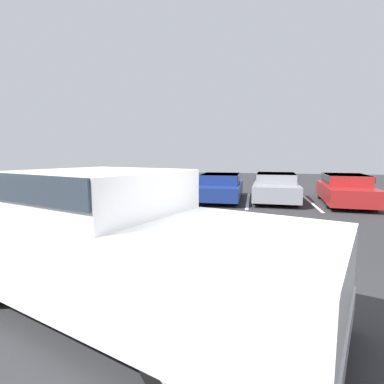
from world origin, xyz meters
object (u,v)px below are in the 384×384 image
pickup_truck (117,241)px  parked_sedan_e (345,188)px  parked_sedan_a (111,183)px  parked_sedan_b (160,185)px  parked_sedan_c (220,186)px  parked_sedan_d (276,186)px

pickup_truck → parked_sedan_e: pickup_truck is taller
parked_sedan_a → parked_sedan_b: size_ratio=1.03×
parked_sedan_c → parked_sedan_d: bearing=96.4°
pickup_truck → parked_sedan_b: 9.91m
parked_sedan_e → parked_sedan_a: bearing=-86.4°
pickup_truck → parked_sedan_e: (5.40, 9.68, -0.26)m
pickup_truck → parked_sedan_c: 9.79m
parked_sedan_d → parked_sedan_e: size_ratio=0.98×
pickup_truck → parked_sedan_e: 11.09m
parked_sedan_d → parked_sedan_e: (2.73, -0.37, -0.00)m
parked_sedan_a → parked_sedan_e: parked_sedan_a is taller
parked_sedan_a → parked_sedan_b: (2.59, -0.26, -0.02)m
parked_sedan_a → parked_sedan_b: bearing=83.8°
parked_sedan_c → parked_sedan_a: bearing=-90.7°
parked_sedan_b → parked_sedan_c: size_ratio=1.06×
pickup_truck → parked_sedan_d: (2.67, 10.05, -0.26)m
parked_sedan_a → parked_sedan_e: 10.47m
parked_sedan_a → parked_sedan_e: bearing=88.5°
pickup_truck → parked_sedan_a: bearing=137.0°
parked_sedan_b → parked_sedan_c: bearing=91.8°
parked_sedan_e → parked_sedan_d: bearing=-93.2°
parked_sedan_b → parked_sedan_e: size_ratio=1.00×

